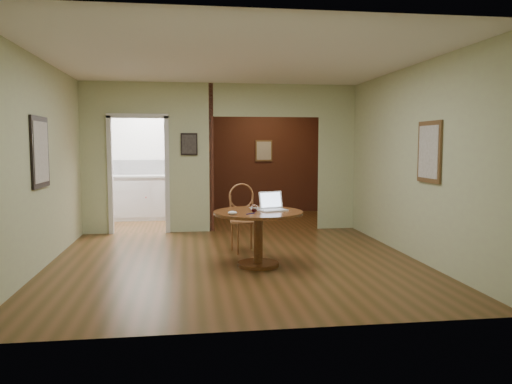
{
  "coord_description": "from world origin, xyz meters",
  "views": [
    {
      "loc": [
        -0.64,
        -6.62,
        1.6
      ],
      "look_at": [
        0.25,
        -0.2,
        0.98
      ],
      "focal_mm": 35.0,
      "sensor_mm": 36.0,
      "label": 1
    }
  ],
  "objects": [
    {
      "name": "closed_laptop",
      "position": [
        0.36,
        -0.1,
        0.74
      ],
      "size": [
        0.37,
        0.28,
        0.03
      ],
      "primitive_type": "imported",
      "rotation": [
        0.0,
        0.0,
        0.23
      ],
      "color": "silver",
      "rests_on": "dining_table"
    },
    {
      "name": "floor",
      "position": [
        0.0,
        0.0,
        0.0
      ],
      "size": [
        5.0,
        5.0,
        0.0
      ],
      "primitive_type": "plane",
      "color": "#442F13",
      "rests_on": "ground"
    },
    {
      "name": "room_shell",
      "position": [
        -0.47,
        3.1,
        1.29
      ],
      "size": [
        5.2,
        7.5,
        5.0
      ],
      "color": "white",
      "rests_on": "ground"
    },
    {
      "name": "pen",
      "position": [
        0.14,
        -0.48,
        0.73
      ],
      "size": [
        0.13,
        0.1,
        0.01
      ],
      "primitive_type": "cylinder",
      "rotation": [
        0.0,
        1.57,
        0.65
      ],
      "color": "#0C1058",
      "rests_on": "dining_table"
    },
    {
      "name": "mouse",
      "position": [
        -0.09,
        -0.52,
        0.75
      ],
      "size": [
        0.12,
        0.07,
        0.05
      ],
      "primitive_type": "ellipsoid",
      "rotation": [
        0.0,
        0.0,
        -0.07
      ],
      "color": "white",
      "rests_on": "dining_table"
    },
    {
      "name": "grocery_bag",
      "position": [
        -0.73,
        4.2,
        1.09
      ],
      "size": [
        0.33,
        0.28,
        0.31
      ],
      "primitive_type": "ellipsoid",
      "rotation": [
        0.0,
        0.0,
        0.07
      ],
      "color": "beige",
      "rests_on": "kitchen_cabinet"
    },
    {
      "name": "dining_table",
      "position": [
        0.27,
        -0.24,
        0.54
      ],
      "size": [
        1.16,
        1.16,
        0.73
      ],
      "rotation": [
        0.0,
        0.0,
        0.34
      ],
      "color": "brown",
      "rests_on": "ground"
    },
    {
      "name": "kitchen_cabinet",
      "position": [
        -1.35,
        4.2,
        0.47
      ],
      "size": [
        2.06,
        0.6,
        0.94
      ],
      "color": "silver",
      "rests_on": "ground"
    },
    {
      "name": "chair",
      "position": [
        0.18,
        0.71,
        0.57
      ],
      "size": [
        0.51,
        0.51,
        1.02
      ],
      "rotation": [
        0.0,
        0.0,
        0.2
      ],
      "color": "brown",
      "rests_on": "ground"
    },
    {
      "name": "wine_glass",
      "position": [
        0.21,
        -0.31,
        0.78
      ],
      "size": [
        0.09,
        0.09,
        0.1
      ],
      "primitive_type": null,
      "color": "white",
      "rests_on": "dining_table"
    },
    {
      "name": "open_laptop",
      "position": [
        0.46,
        -0.16,
        0.79
      ],
      "size": [
        0.41,
        0.41,
        0.24
      ],
      "rotation": [
        0.0,
        0.0,
        0.36
      ],
      "color": "white",
      "rests_on": "dining_table"
    }
  ]
}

